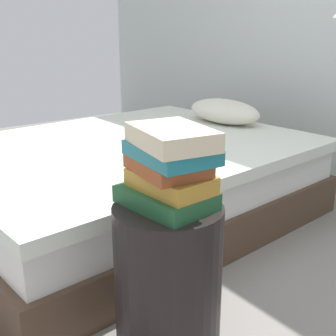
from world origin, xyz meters
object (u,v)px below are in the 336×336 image
object	(u,v)px
book_forest	(166,198)
book_ochre	(170,181)
side_table	(168,287)
book_cream	(172,137)
book_teal	(171,152)
bed	(132,180)
book_rust	(167,166)

from	to	relation	value
book_forest	book_ochre	size ratio (longest dim) A/B	1.11
side_table	book_cream	distance (m)	0.50
side_table	book_ochre	size ratio (longest dim) A/B	2.23
book_teal	book_ochre	bearing A→B (deg)	-161.53
book_ochre	book_cream	size ratio (longest dim) A/B	0.95
bed	book_teal	world-z (taller)	book_teal
book_teal	book_cream	distance (m)	0.05
side_table	book_cream	size ratio (longest dim) A/B	2.13
book_teal	book_cream	xyz separation A→B (m)	(0.01, -0.01, 0.05)
side_table	book_cream	world-z (taller)	book_cream
side_table	book_rust	size ratio (longest dim) A/B	2.35
side_table	book_teal	xyz separation A→B (m)	(0.00, 0.01, 0.45)
book_forest	book_cream	bearing A→B (deg)	6.18
book_ochre	book_teal	world-z (taller)	book_teal
book_forest	book_cream	size ratio (longest dim) A/B	1.06
bed	side_table	bearing A→B (deg)	-31.55
book_rust	book_cream	bearing A→B (deg)	4.88
book_teal	book_forest	bearing A→B (deg)	-135.20
book_forest	book_teal	distance (m)	0.14
book_ochre	book_teal	distance (m)	0.09
book_forest	book_teal	world-z (taller)	book_teal
book_rust	book_teal	xyz separation A→B (m)	(0.01, 0.00, 0.04)
book_cream	book_teal	bearing A→B (deg)	164.24
book_forest	book_rust	xyz separation A→B (m)	(0.00, 0.01, 0.10)
book_rust	book_cream	distance (m)	0.09
book_forest	book_ochre	distance (m)	0.05
book_forest	book_rust	size ratio (longest dim) A/B	1.17
book_forest	bed	bearing A→B (deg)	146.60
bed	book_ochre	bearing A→B (deg)	-31.23
bed	book_teal	distance (m)	1.30
bed	book_rust	world-z (taller)	book_rust
book_ochre	book_rust	xyz separation A→B (m)	(-0.01, -0.00, 0.05)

